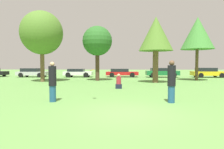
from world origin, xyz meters
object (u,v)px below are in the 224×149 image
Objects in this scene: person_catcher at (172,81)px; bystander_sitting at (119,82)px; frisbee at (92,70)px; tree_1 at (97,41)px; tree_2 at (156,34)px; tree_3 at (197,33)px; parked_car_white at (78,73)px; parked_car_silver at (32,72)px; tree_0 at (42,33)px; parked_car_red at (121,73)px; person_thrower at (53,82)px; parked_car_green at (162,72)px; parked_car_yellow at (208,72)px.

bystander_sitting is at bearing -64.47° from person_catcher.
frisbee is 12.12m from tree_1.
tree_3 reaches higher than tree_2.
frisbee is 11.29m from tree_2.
parked_car_white is at bearing 120.19° from tree_1.
frisbee is at bearing -57.82° from parked_car_silver.
person_catcher is 15.33m from tree_0.
bystander_sitting is (-2.45, 5.21, -0.55)m from person_catcher.
person_catcher is 14.76m from tree_3.
tree_1 is 11.05m from tree_3.
parked_car_white is 6.19m from parked_car_red.
parked_car_silver is at bearing 122.07° from frisbee.
tree_3 reaches higher than person_catcher.
tree_1 is at bearing 108.75° from bystander_sitting.
bystander_sitting is 0.16× the size of tree_3.
bystander_sitting is 10.56m from tree_0.
tree_3 is at bearing 47.46° from person_thrower.
tree_2 reaches higher than person_thrower.
parked_car_green reaches higher than parked_car_white.
person_thrower is at bearing -130.46° from parked_car_yellow.
parked_car_green is at bearing 28.28° from tree_0.
parked_car_silver is 1.06× the size of parked_car_white.
tree_3 reaches higher than parked_car_silver.
tree_3 is at bearing -124.18° from parked_car_yellow.
parked_car_white is 11.78m from parked_car_green.
tree_3 is 11.09m from parked_car_red.
tree_3 is (6.20, 12.72, 4.20)m from person_catcher.
parked_car_yellow is at bearing 55.70° from tree_3.
tree_2 is 9.93m from parked_car_red.
parked_car_green is at bearing 65.06° from bystander_sitting.
parked_car_red is at bearing 84.78° from frisbee.
bystander_sitting is 0.28× the size of parked_car_white.
parked_car_red is (2.71, 6.38, -3.67)m from tree_1.
person_thrower is 0.26× the size of tree_0.
tree_0 reaches higher than parked_car_yellow.
parked_car_green reaches higher than parked_car_red.
parked_car_white is at bearing 98.79° from person_thrower.
parked_car_green is (11.78, -0.02, 0.06)m from parked_car_white.
frisbee is 5.11m from bystander_sitting.
frisbee is at bearing 11.03° from person_thrower.
tree_2 is at bearing -68.95° from parked_car_red.
tree_0 is at bearing -58.78° from parked_car_silver.
frisbee is 0.20× the size of bystander_sitting.
parked_car_silver is (-9.95, 5.82, -3.65)m from tree_1.
bystander_sitting is 0.24× the size of parked_car_red.
parked_car_yellow reaches higher than parked_car_green.
parked_car_yellow is (12.28, 12.83, 0.25)m from bystander_sitting.
parked_car_white is at bearing 104.31° from frisbee.
tree_0 reaches higher than tree_1.
frisbee is 18.28m from parked_car_white.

